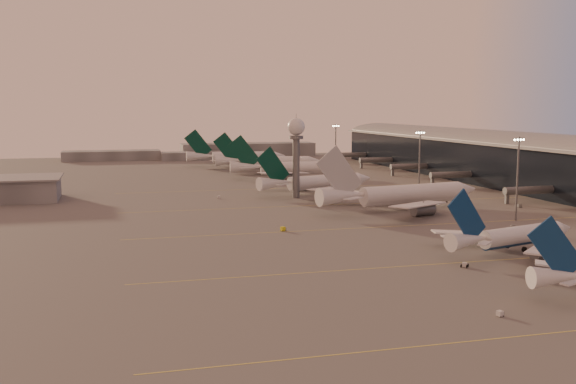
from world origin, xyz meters
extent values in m
plane|color=#555253|center=(0.00, 0.00, 0.00)|extent=(700.00, 700.00, 0.00)
cube|color=gold|center=(30.00, 10.00, 0.01)|extent=(180.00, 0.25, 0.02)
cube|color=gold|center=(30.00, 55.00, 0.01)|extent=(180.00, 0.25, 0.02)
cube|color=gold|center=(30.00, 100.00, 0.01)|extent=(180.00, 0.25, 0.02)
cube|color=gold|center=(30.00, 150.00, 0.01)|extent=(180.00, 0.25, 0.02)
cube|color=black|center=(108.00, 110.00, 9.00)|extent=(36.00, 360.00, 18.00)
cylinder|color=slate|center=(108.00, 110.00, 18.00)|extent=(10.08, 360.00, 10.08)
cube|color=slate|center=(108.00, 110.00, 18.20)|extent=(40.00, 362.00, 0.80)
cylinder|color=#5A5C61|center=(82.00, 86.00, 4.50)|extent=(22.00, 2.80, 2.80)
cube|color=#5A5C61|center=(72.00, 86.00, 2.20)|extent=(1.20, 1.20, 4.40)
cylinder|color=#5A5C61|center=(82.00, 142.00, 4.50)|extent=(22.00, 2.80, 2.80)
cube|color=#5A5C61|center=(72.00, 142.00, 2.20)|extent=(1.20, 1.20, 4.40)
cylinder|color=#5A5C61|center=(82.00, 184.00, 4.50)|extent=(22.00, 2.80, 2.80)
cube|color=#5A5C61|center=(72.00, 184.00, 2.20)|extent=(1.20, 1.20, 4.40)
cylinder|color=#5A5C61|center=(82.00, 226.00, 4.50)|extent=(22.00, 2.80, 2.80)
cube|color=#5A5C61|center=(72.00, 226.00, 2.20)|extent=(1.20, 1.20, 4.40)
cylinder|color=#5A5C61|center=(82.00, 266.00, 4.50)|extent=(22.00, 2.80, 2.80)
cube|color=#5A5C61|center=(72.00, 266.00, 2.20)|extent=(1.20, 1.20, 4.40)
cylinder|color=#5A5C61|center=(5.00, 120.00, 11.00)|extent=(2.60, 2.60, 22.00)
cylinder|color=#5A5C61|center=(5.00, 120.00, 22.50)|extent=(5.20, 5.20, 1.20)
sphere|color=silver|center=(5.00, 120.00, 26.40)|extent=(6.40, 6.40, 6.40)
cylinder|color=#5A5C61|center=(5.00, 120.00, 30.10)|extent=(0.16, 0.16, 2.00)
cylinder|color=#5A5C61|center=(55.00, 55.00, 12.50)|extent=(0.56, 0.56, 25.00)
cube|color=#5A5C61|center=(55.00, 55.00, 24.50)|extent=(3.60, 0.25, 0.25)
sphere|color=#FFEABF|center=(53.50, 55.00, 24.10)|extent=(0.56, 0.56, 0.56)
sphere|color=#FFEABF|center=(54.50, 55.00, 24.10)|extent=(0.56, 0.56, 0.56)
sphere|color=#FFEABF|center=(55.50, 55.00, 24.10)|extent=(0.56, 0.56, 0.56)
sphere|color=#FFEABF|center=(56.50, 55.00, 24.10)|extent=(0.56, 0.56, 0.56)
cylinder|color=#5A5C61|center=(50.00, 110.00, 12.50)|extent=(0.56, 0.56, 25.00)
cube|color=#5A5C61|center=(50.00, 110.00, 24.50)|extent=(3.60, 0.25, 0.25)
sphere|color=#FFEABF|center=(48.50, 110.00, 24.10)|extent=(0.56, 0.56, 0.56)
sphere|color=#FFEABF|center=(49.50, 110.00, 24.10)|extent=(0.56, 0.56, 0.56)
sphere|color=#FFEABF|center=(50.50, 110.00, 24.10)|extent=(0.56, 0.56, 0.56)
sphere|color=#FFEABF|center=(51.50, 110.00, 24.10)|extent=(0.56, 0.56, 0.56)
cylinder|color=#5A5C61|center=(48.00, 200.00, 12.50)|extent=(0.56, 0.56, 25.00)
cube|color=#5A5C61|center=(48.00, 200.00, 24.50)|extent=(3.60, 0.25, 0.25)
sphere|color=#FFEABF|center=(46.50, 200.00, 24.10)|extent=(0.56, 0.56, 0.56)
sphere|color=#FFEABF|center=(47.50, 200.00, 24.10)|extent=(0.56, 0.56, 0.56)
sphere|color=#FFEABF|center=(48.50, 200.00, 24.10)|extent=(0.56, 0.56, 0.56)
sphere|color=#FFEABF|center=(49.50, 200.00, 24.10)|extent=(0.56, 0.56, 0.56)
cube|color=slate|center=(-60.00, 320.00, 3.00)|extent=(60.00, 18.00, 6.00)
cube|color=slate|center=(30.00, 330.00, 4.50)|extent=(90.00, 20.00, 9.00)
cube|color=slate|center=(-10.00, 310.00, 2.50)|extent=(40.00, 15.00, 5.00)
cone|color=silver|center=(12.97, -20.45, 3.75)|extent=(10.19, 5.07, 3.98)
cube|color=navy|center=(12.48, -20.39, 8.67)|extent=(10.90, 1.60, 11.87)
cube|color=silver|center=(12.49, -24.95, 3.84)|extent=(4.83, 3.11, 0.26)
cube|color=silver|center=(13.51, -15.95, 3.84)|extent=(4.73, 3.86, 0.26)
cylinder|color=silver|center=(30.81, 16.29, 3.47)|extent=(25.16, 11.05, 4.25)
cylinder|color=navy|center=(30.81, 16.29, 2.51)|extent=(24.35, 9.77, 3.06)
cone|color=silver|center=(45.12, 20.46, 3.47)|extent=(5.83, 5.43, 4.25)
cone|color=silver|center=(13.80, 11.35, 4.00)|extent=(11.24, 7.01, 4.25)
cube|color=silver|center=(27.85, 4.54, 2.72)|extent=(15.86, 15.59, 1.34)
cylinder|color=slate|center=(30.08, 7.76, 0.78)|extent=(5.41, 4.00, 2.76)
cube|color=slate|center=(30.08, 7.76, 1.98)|extent=(0.40, 0.36, 1.70)
cube|color=silver|center=(22.00, 24.63, 2.72)|extent=(18.54, 7.78, 1.34)
cylinder|color=slate|center=(25.62, 23.10, 0.78)|extent=(5.41, 4.00, 2.76)
cube|color=slate|center=(25.62, 23.10, 1.98)|extent=(0.40, 0.36, 1.70)
cube|color=navy|center=(13.29, 11.20, 9.26)|extent=(11.31, 3.63, 12.67)
cube|color=silver|center=(15.18, 6.72, 4.11)|extent=(4.80, 4.59, 0.28)
cube|color=silver|center=(12.48, 16.00, 4.11)|extent=(5.07, 2.61, 0.28)
cylinder|color=black|center=(39.92, 18.94, 0.56)|extent=(0.56, 0.56, 1.12)
cylinder|color=black|center=(28.19, 18.10, 0.62)|extent=(1.34, 0.88, 1.23)
cylinder|color=black|center=(29.56, 13.37, 0.62)|extent=(1.34, 0.88, 1.23)
cylinder|color=silver|center=(34.35, 82.79, 4.13)|extent=(38.55, 13.19, 5.96)
cylinder|color=silver|center=(34.35, 82.79, 2.79)|extent=(37.48, 11.41, 4.29)
cone|color=silver|center=(56.68, 87.17, 4.13)|extent=(8.39, 7.27, 5.96)
cone|color=silver|center=(7.81, 77.57, 4.88)|extent=(16.83, 8.92, 5.96)
cube|color=silver|center=(28.28, 65.44, 3.09)|extent=(25.23, 22.18, 1.77)
cylinder|color=slate|center=(32.09, 70.01, 0.67)|extent=(7.99, 5.22, 3.87)
cube|color=slate|center=(32.09, 70.01, 2.05)|extent=(0.33, 0.29, 2.38)
cube|color=silver|center=(22.17, 96.55, 3.09)|extent=(28.02, 14.02, 1.77)
cylinder|color=slate|center=(27.42, 93.76, 0.67)|extent=(7.99, 5.22, 3.87)
cube|color=slate|center=(27.42, 93.76, 2.05)|extent=(0.33, 0.29, 2.38)
cube|color=#A5A8AD|center=(7.02, 77.42, 11.91)|extent=(16.26, 3.51, 17.68)
cube|color=silver|center=(8.92, 70.27, 5.02)|extent=(7.55, 6.66, 0.24)
cube|color=silver|center=(6.07, 84.75, 5.02)|extent=(7.84, 4.57, 0.24)
cylinder|color=black|center=(48.57, 85.58, 0.48)|extent=(0.48, 0.48, 0.96)
cylinder|color=black|center=(30.93, 84.27, 0.53)|extent=(1.13, 0.67, 1.06)
cylinder|color=black|center=(31.74, 80.12, 0.53)|extent=(1.13, 0.67, 1.06)
cylinder|color=silver|center=(19.50, 130.15, 3.66)|extent=(32.23, 14.24, 5.18)
cylinder|color=silver|center=(19.50, 130.15, 2.50)|extent=(31.19, 12.66, 3.73)
cone|color=silver|center=(37.84, 135.69, 3.66)|extent=(7.44, 6.75, 5.18)
cone|color=silver|center=(-2.31, 123.57, 4.31)|extent=(14.38, 8.85, 5.18)
cube|color=silver|center=(15.83, 114.94, 2.75)|extent=(20.34, 20.26, 1.53)
cylinder|color=slate|center=(18.67, 119.13, 0.62)|extent=(6.92, 5.02, 3.37)
cube|color=slate|center=(18.67, 119.13, 1.85)|extent=(0.32, 0.29, 2.07)
cube|color=silver|center=(8.03, 140.79, 2.75)|extent=(23.91, 9.82, 1.53)
cylinder|color=slate|center=(12.71, 138.87, 0.62)|extent=(6.92, 5.02, 3.37)
cube|color=slate|center=(12.71, 138.87, 1.85)|extent=(0.32, 0.29, 2.07)
cube|color=#063126|center=(-2.95, 123.37, 10.49)|extent=(13.73, 4.42, 15.32)
cube|color=silver|center=(-0.73, 117.56, 4.44)|extent=(6.14, 5.93, 0.22)
cube|color=silver|center=(-4.32, 129.45, 4.44)|extent=(6.51, 3.29, 0.22)
cylinder|color=black|center=(31.18, 133.68, 0.45)|extent=(0.45, 0.45, 0.89)
cylinder|color=black|center=(16.46, 131.29, 0.49)|extent=(1.07, 0.71, 0.98)
cylinder|color=black|center=(17.59, 127.53, 0.49)|extent=(1.07, 0.71, 0.98)
cylinder|color=silver|center=(24.21, 186.48, 3.94)|extent=(34.95, 9.35, 5.57)
cylinder|color=silver|center=(24.21, 186.48, 2.68)|extent=(34.09, 7.72, 4.01)
cone|color=silver|center=(44.70, 184.20, 3.94)|extent=(7.26, 6.28, 5.57)
cone|color=silver|center=(-0.16, 189.19, 4.63)|extent=(15.01, 7.14, 5.57)
cube|color=silver|center=(14.15, 172.98, 2.96)|extent=(25.45, 14.66, 1.65)
cylinder|color=slate|center=(18.73, 175.93, 0.67)|extent=(7.04, 4.34, 3.62)
cube|color=slate|center=(18.73, 175.93, 1.99)|extent=(0.31, 0.27, 2.23)
cube|color=silver|center=(17.35, 201.86, 2.96)|extent=(23.99, 18.94, 1.65)
cylinder|color=slate|center=(21.17, 197.98, 0.67)|extent=(7.04, 4.34, 3.62)
cube|color=slate|center=(21.17, 197.98, 1.99)|extent=(0.31, 0.27, 2.23)
cube|color=#063126|center=(-0.88, 189.27, 11.29)|extent=(15.27, 2.03, 16.49)
cube|color=silver|center=(-1.14, 182.57, 4.77)|extent=(7.14, 4.61, 0.24)
cube|color=silver|center=(0.34, 195.86, 4.77)|extent=(6.99, 5.69, 0.24)
cylinder|color=black|center=(37.25, 185.03, 0.48)|extent=(0.48, 0.48, 0.96)
cylinder|color=black|center=(21.67, 188.89, 0.53)|extent=(1.10, 0.59, 1.06)
cylinder|color=black|center=(21.21, 184.69, 0.53)|extent=(1.10, 0.59, 1.06)
cylinder|color=silver|center=(22.97, 223.27, 3.92)|extent=(34.82, 10.44, 5.54)
cylinder|color=silver|center=(22.97, 223.27, 2.67)|extent=(33.92, 8.80, 3.99)
cone|color=silver|center=(43.27, 220.32, 3.92)|extent=(7.38, 6.45, 5.54)
cone|color=silver|center=(-1.17, 226.79, 4.61)|extent=(15.07, 7.56, 5.54)
cube|color=silver|center=(12.51, 210.18, 2.95)|extent=(25.45, 13.87, 1.64)
cylinder|color=slate|center=(17.16, 212.96, 0.67)|extent=(7.10, 4.53, 3.60)
cube|color=slate|center=(17.16, 212.96, 1.98)|extent=(0.32, 0.28, 2.22)
cube|color=silver|center=(16.67, 238.80, 2.95)|extent=(23.54, 19.43, 1.64)
cylinder|color=slate|center=(20.34, 234.81, 0.67)|extent=(7.10, 4.53, 3.60)
cube|color=slate|center=(20.34, 234.81, 1.98)|extent=(0.32, 0.28, 2.22)
cube|color=#063126|center=(-1.89, 226.89, 11.23)|extent=(15.14, 2.53, 16.41)
cube|color=silver|center=(-2.37, 220.24, 4.75)|extent=(7.10, 4.40, 0.24)
cube|color=silver|center=(-0.45, 233.41, 4.75)|extent=(6.90, 5.81, 0.24)
cylinder|color=black|center=(35.90, 221.39, 0.48)|extent=(0.48, 0.48, 0.96)
cylinder|color=black|center=(20.53, 225.75, 0.53)|extent=(1.11, 0.62, 1.05)
cylinder|color=black|center=(19.92, 221.59, 0.53)|extent=(1.11, 0.62, 1.05)
cylinder|color=silver|center=(12.82, 260.05, 4.02)|extent=(35.37, 6.70, 5.68)
cylinder|color=silver|center=(12.82, 260.05, 2.74)|extent=(34.62, 5.08, 4.09)
cone|color=silver|center=(33.83, 259.44, 4.02)|extent=(6.98, 5.88, 5.68)
cone|color=silver|center=(-12.17, 260.77, 4.73)|extent=(14.93, 6.11, 5.68)
cube|color=silver|center=(3.72, 245.49, 3.02)|extent=(25.55, 16.66, 1.68)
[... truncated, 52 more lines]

